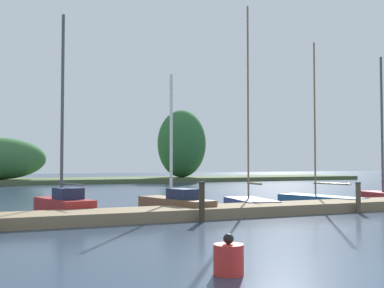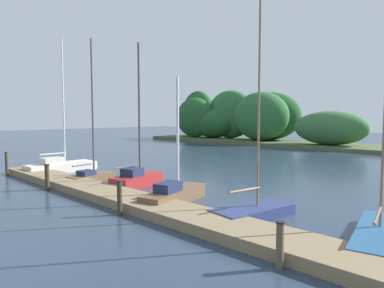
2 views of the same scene
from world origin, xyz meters
The scene contains 9 objects.
dock_pier centered at (0.00, 8.94, 0.17)m, with size 25.61×1.80×0.35m.
sailboat_2 centered at (-3.85, 11.36, 0.47)m, with size 1.76×3.31×7.11m.
sailboat_3 centered at (-0.07, 10.41, 0.39)m, with size 1.78×3.89×5.09m.
sailboat_4 centered at (3.42, 10.97, 0.31)m, with size 1.74×3.39×8.29m.
sailboat_5 centered at (7.25, 11.47, 0.26)m, with size 1.95×4.46×7.29m.
sailboat_6 centered at (10.63, 10.91, 0.39)m, with size 1.57×3.28×6.83m.
mooring_piling_2 centered at (-0.17, 7.78, 0.62)m, with size 0.21×0.21×1.24m.
mooring_piling_3 centered at (6.19, 7.86, 0.57)m, with size 0.21×0.21×1.12m.
channel_buoy_0 centered at (-2.68, 1.38, 0.26)m, with size 0.50×0.50×0.67m.
Camera 1 is at (-6.33, -5.43, 1.81)m, focal length 43.81 mm.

